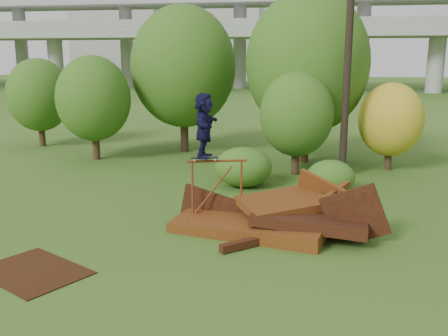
% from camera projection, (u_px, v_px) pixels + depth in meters
% --- Properties ---
extents(ground, '(240.00, 240.00, 0.00)m').
position_uv_depth(ground, '(243.00, 252.00, 11.89)').
color(ground, '#2D5116').
rests_on(ground, ground).
extents(scrap_pile, '(5.77, 3.72, 1.92)m').
position_uv_depth(scrap_pile, '(273.00, 218.00, 13.42)').
color(scrap_pile, '#3E190B').
rests_on(scrap_pile, ground).
extents(grind_rail, '(1.61, 0.54, 1.81)m').
position_uv_depth(grind_rail, '(217.00, 182.00, 13.78)').
color(grind_rail, maroon).
rests_on(grind_rail, ground).
extents(skateboard, '(0.79, 0.42, 0.08)m').
position_uv_depth(skateboard, '(204.00, 158.00, 13.59)').
color(skateboard, black).
rests_on(skateboard, grind_rail).
extents(skater, '(0.58, 1.64, 1.75)m').
position_uv_depth(skater, '(204.00, 125.00, 13.40)').
color(skater, '#111034').
rests_on(skater, skateboard).
extents(flat_plate, '(2.80, 2.54, 0.03)m').
position_uv_depth(flat_plate, '(33.00, 271.00, 10.79)').
color(flat_plate, '#32190A').
rests_on(flat_plate, ground).
extents(tree_0, '(3.32, 3.32, 4.68)m').
position_uv_depth(tree_0, '(94.00, 99.00, 22.28)').
color(tree_0, black).
rests_on(tree_0, ground).
extents(tree_1, '(5.06, 5.06, 7.05)m').
position_uv_depth(tree_1, '(183.00, 67.00, 23.96)').
color(tree_1, black).
rests_on(tree_1, ground).
extents(tree_2, '(2.88, 2.88, 4.07)m').
position_uv_depth(tree_2, '(297.00, 114.00, 19.39)').
color(tree_2, black).
rests_on(tree_2, ground).
extents(tree_3, '(5.32, 5.32, 7.38)m').
position_uv_depth(tree_3, '(307.00, 63.00, 21.39)').
color(tree_3, black).
rests_on(tree_3, ground).
extents(tree_4, '(2.60, 2.60, 3.59)m').
position_uv_depth(tree_4, '(391.00, 120.00, 20.25)').
color(tree_4, black).
rests_on(tree_4, ground).
extents(tree_6, '(3.26, 3.26, 4.56)m').
position_uv_depth(tree_6, '(39.00, 95.00, 25.73)').
color(tree_6, black).
rests_on(tree_6, ground).
extents(shrub_left, '(2.07, 1.91, 1.43)m').
position_uv_depth(shrub_left, '(243.00, 167.00, 17.86)').
color(shrub_left, '#284C14').
rests_on(shrub_left, ground).
extents(shrub_right, '(1.64, 1.50, 1.16)m').
position_uv_depth(shrub_right, '(331.00, 177.00, 16.96)').
color(shrub_right, '#284C14').
rests_on(shrub_right, ground).
extents(utility_pole, '(1.40, 0.28, 9.36)m').
position_uv_depth(utility_pole, '(348.00, 52.00, 18.45)').
color(utility_pole, black).
rests_on(utility_pole, ground).
extents(freeway_overpass, '(160.00, 15.00, 13.70)m').
position_uv_depth(freeway_overpass, '(300.00, 16.00, 70.28)').
color(freeway_overpass, gray).
rests_on(freeway_overpass, ground).
extents(building_right, '(14.00, 14.00, 28.00)m').
position_uv_depth(building_right, '(230.00, 14.00, 109.70)').
color(building_right, '#9E9E99').
rests_on(building_right, ground).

